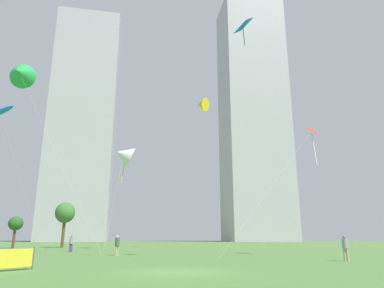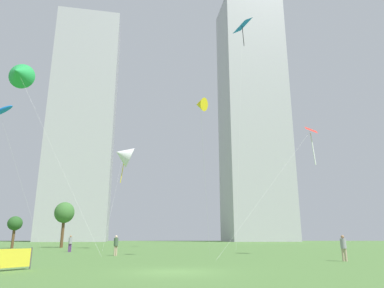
{
  "view_description": "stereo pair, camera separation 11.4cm",
  "coord_description": "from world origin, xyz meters",
  "px_view_note": "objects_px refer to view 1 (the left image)",
  "views": [
    {
      "loc": [
        0.75,
        -17.86,
        1.66
      ],
      "look_at": [
        0.76,
        6.32,
        8.18
      ],
      "focal_mm": 32.27,
      "sensor_mm": 36.0,
      "label": 1
    },
    {
      "loc": [
        0.86,
        -17.86,
        1.66
      ],
      "look_at": [
        0.76,
        6.32,
        8.18
      ],
      "focal_mm": 32.27,
      "sensor_mm": 36.0,
      "label": 2
    }
  ],
  "objects_px": {
    "distant_highrise_0": "(253,115)",
    "park_tree_2": "(65,213)",
    "person_standing_2": "(71,242)",
    "person_standing_1": "(117,244)",
    "kite_flying_0": "(243,27)",
    "kite_flying_6": "(201,105)",
    "event_banner": "(7,259)",
    "person_standing_0": "(345,246)",
    "kite_flying_2": "(124,155)",
    "kite_flying_3": "(20,73)",
    "park_tree_0": "(16,224)",
    "kite_flying_5": "(0,112)",
    "distant_highrise_1": "(83,124)",
    "kite_flying_4": "(312,135)"
  },
  "relations": [
    {
      "from": "kite_flying_2",
      "to": "kite_flying_5",
      "type": "relative_size",
      "value": 0.87
    },
    {
      "from": "distant_highrise_1",
      "to": "park_tree_2",
      "type": "bearing_deg",
      "value": -83.71
    },
    {
      "from": "kite_flying_3",
      "to": "distant_highrise_0",
      "type": "height_order",
      "value": "distant_highrise_0"
    },
    {
      "from": "person_standing_1",
      "to": "distant_highrise_1",
      "type": "xyz_separation_m",
      "value": [
        -36.76,
        98.57,
        44.53
      ]
    },
    {
      "from": "person_standing_1",
      "to": "kite_flying_3",
      "type": "xyz_separation_m",
      "value": [
        -11.6,
        0.78,
        17.55
      ]
    },
    {
      "from": "distant_highrise_0",
      "to": "park_tree_2",
      "type": "bearing_deg",
      "value": -130.32
    },
    {
      "from": "kite_flying_2",
      "to": "park_tree_2",
      "type": "relative_size",
      "value": 2.12
    },
    {
      "from": "person_standing_1",
      "to": "event_banner",
      "type": "relative_size",
      "value": 0.74
    },
    {
      "from": "kite_flying_6",
      "to": "distant_highrise_0",
      "type": "relative_size",
      "value": 0.14
    },
    {
      "from": "kite_flying_3",
      "to": "kite_flying_4",
      "type": "xyz_separation_m",
      "value": [
        30.12,
        -1.71,
        -7.36
      ]
    },
    {
      "from": "park_tree_0",
      "to": "kite_flying_6",
      "type": "bearing_deg",
      "value": -41.2
    },
    {
      "from": "kite_flying_2",
      "to": "distant_highrise_1",
      "type": "xyz_separation_m",
      "value": [
        -33.6,
        81.96,
        32.23
      ]
    },
    {
      "from": "kite_flying_5",
      "to": "person_standing_2",
      "type": "bearing_deg",
      "value": 3.14
    },
    {
      "from": "park_tree_2",
      "to": "person_standing_0",
      "type": "bearing_deg",
      "value": -45.17
    },
    {
      "from": "kite_flying_0",
      "to": "kite_flying_6",
      "type": "height_order",
      "value": "kite_flying_0"
    },
    {
      "from": "person_standing_2",
      "to": "distant_highrise_0",
      "type": "bearing_deg",
      "value": 45.08
    },
    {
      "from": "kite_flying_0",
      "to": "distant_highrise_0",
      "type": "distance_m",
      "value": 88.35
    },
    {
      "from": "person_standing_0",
      "to": "kite_flying_6",
      "type": "xyz_separation_m",
      "value": [
        -9.97,
        3.93,
        12.26
      ]
    },
    {
      "from": "kite_flying_0",
      "to": "distant_highrise_1",
      "type": "height_order",
      "value": "distant_highrise_1"
    },
    {
      "from": "person_standing_1",
      "to": "kite_flying_2",
      "type": "height_order",
      "value": "kite_flying_2"
    },
    {
      "from": "park_tree_0",
      "to": "distant_highrise_0",
      "type": "distance_m",
      "value": 106.57
    },
    {
      "from": "park_tree_0",
      "to": "kite_flying_5",
      "type": "bearing_deg",
      "value": -78.07
    },
    {
      "from": "person_standing_0",
      "to": "distant_highrise_0",
      "type": "relative_size",
      "value": 0.02
    },
    {
      "from": "distant_highrise_1",
      "to": "event_banner",
      "type": "xyz_separation_m",
      "value": [
        34.4,
        -113.34,
        -44.96
      ]
    },
    {
      "from": "distant_highrise_1",
      "to": "kite_flying_5",
      "type": "bearing_deg",
      "value": -88.66
    },
    {
      "from": "kite_flying_2",
      "to": "distant_highrise_1",
      "type": "height_order",
      "value": "distant_highrise_1"
    },
    {
      "from": "person_standing_0",
      "to": "park_tree_2",
      "type": "xyz_separation_m",
      "value": [
        -31.55,
        31.74,
        4.38
      ]
    },
    {
      "from": "kite_flying_0",
      "to": "person_standing_2",
      "type": "bearing_deg",
      "value": -160.79
    },
    {
      "from": "person_standing_2",
      "to": "park_tree_2",
      "type": "distance_m",
      "value": 18.07
    },
    {
      "from": "kite_flying_2",
      "to": "kite_flying_3",
      "type": "xyz_separation_m",
      "value": [
        -8.43,
        -15.83,
        5.25
      ]
    },
    {
      "from": "kite_flying_5",
      "to": "event_banner",
      "type": "xyz_separation_m",
      "value": [
        14.73,
        -22.35,
        -16.14
      ]
    },
    {
      "from": "person_standing_2",
      "to": "park_tree_2",
      "type": "height_order",
      "value": "park_tree_2"
    },
    {
      "from": "kite_flying_4",
      "to": "distant_highrise_0",
      "type": "distance_m",
      "value": 110.05
    },
    {
      "from": "kite_flying_2",
      "to": "park_tree_2",
      "type": "height_order",
      "value": "kite_flying_2"
    },
    {
      "from": "person_standing_1",
      "to": "park_tree_0",
      "type": "height_order",
      "value": "park_tree_0"
    },
    {
      "from": "kite_flying_4",
      "to": "kite_flying_5",
      "type": "distance_m",
      "value": 37.03
    },
    {
      "from": "kite_flying_2",
      "to": "kite_flying_3",
      "type": "distance_m",
      "value": 18.69
    },
    {
      "from": "kite_flying_4",
      "to": "park_tree_0",
      "type": "bearing_deg",
      "value": 150.69
    },
    {
      "from": "park_tree_0",
      "to": "distant_highrise_0",
      "type": "bearing_deg",
      "value": 57.13
    },
    {
      "from": "kite_flying_3",
      "to": "distant_highrise_1",
      "type": "bearing_deg",
      "value": 104.43
    },
    {
      "from": "distant_highrise_1",
      "to": "event_banner",
      "type": "distance_m",
      "value": 126.69
    },
    {
      "from": "person_standing_2",
      "to": "distant_highrise_1",
      "type": "height_order",
      "value": "distant_highrise_1"
    },
    {
      "from": "person_standing_0",
      "to": "kite_flying_2",
      "type": "relative_size",
      "value": 0.12
    },
    {
      "from": "person_standing_0",
      "to": "distant_highrise_1",
      "type": "height_order",
      "value": "distant_highrise_1"
    },
    {
      "from": "event_banner",
      "to": "park_tree_0",
      "type": "bearing_deg",
      "value": 116.3
    },
    {
      "from": "event_banner",
      "to": "person_standing_0",
      "type": "bearing_deg",
      "value": 20.0
    },
    {
      "from": "person_standing_1",
      "to": "kite_flying_0",
      "type": "relative_size",
      "value": 0.05
    },
    {
      "from": "park_tree_2",
      "to": "kite_flying_3",
      "type": "bearing_deg",
      "value": -84.54
    },
    {
      "from": "kite_flying_4",
      "to": "event_banner",
      "type": "distance_m",
      "value": 27.22
    },
    {
      "from": "kite_flying_0",
      "to": "kite_flying_5",
      "type": "distance_m",
      "value": 37.67
    }
  ]
}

